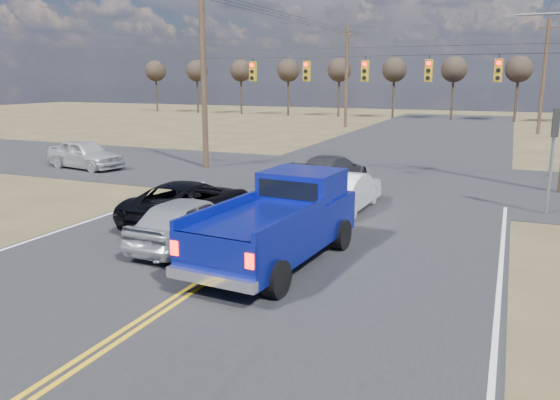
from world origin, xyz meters
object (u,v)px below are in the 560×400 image
at_px(black_suv, 191,202).
at_px(dgrey_car_queue, 332,171).
at_px(pickup_truck, 280,222).
at_px(silver_suv, 189,221).
at_px(cross_car_west, 85,154).
at_px(white_car_queue, 347,190).

height_order(black_suv, dgrey_car_queue, black_suv).
bearing_deg(pickup_truck, silver_suv, 178.87).
bearing_deg(cross_car_west, black_suv, -114.39).
relative_size(black_suv, white_car_queue, 1.20).
xyz_separation_m(silver_suv, cross_car_west, (-13.08, 10.05, 0.03)).
relative_size(black_suv, dgrey_car_queue, 1.06).
height_order(silver_suv, white_car_queue, silver_suv).
bearing_deg(cross_car_west, pickup_truck, -113.52).
distance_m(silver_suv, white_car_queue, 7.07).
bearing_deg(dgrey_car_queue, black_suv, 77.84).
distance_m(white_car_queue, cross_car_west, 16.55).
height_order(black_suv, cross_car_west, cross_car_west).
height_order(pickup_truck, white_car_queue, pickup_truck).
bearing_deg(cross_car_west, white_car_queue, -93.70).
relative_size(silver_suv, black_suv, 0.84).
relative_size(pickup_truck, dgrey_car_queue, 1.26).
height_order(dgrey_car_queue, cross_car_west, cross_car_west).
bearing_deg(black_suv, cross_car_west, -28.75).
xyz_separation_m(pickup_truck, white_car_queue, (-0.03, 6.68, -0.40)).
height_order(silver_suv, black_suv, silver_suv).
distance_m(dgrey_car_queue, cross_car_west, 14.23).
bearing_deg(pickup_truck, cross_car_west, 151.92).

